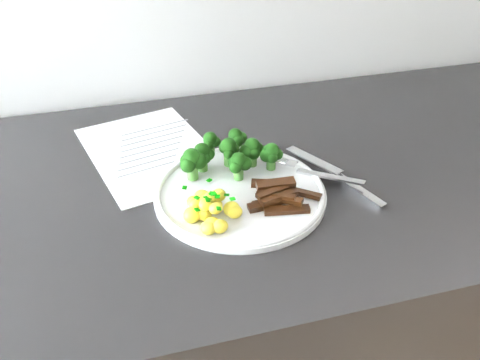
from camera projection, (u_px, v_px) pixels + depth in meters
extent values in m
cube|color=black|center=(253.00, 354.00, 1.09)|extent=(2.47, 0.62, 0.93)
cube|color=white|center=(151.00, 151.00, 0.87)|extent=(0.25, 0.31, 0.00)
cube|color=slate|center=(156.00, 127.00, 0.94)|extent=(0.13, 0.03, 0.00)
cube|color=slate|center=(155.00, 133.00, 0.93)|extent=(0.12, 0.03, 0.00)
cube|color=slate|center=(153.00, 138.00, 0.91)|extent=(0.12, 0.03, 0.00)
cube|color=slate|center=(152.00, 144.00, 0.89)|extent=(0.11, 0.03, 0.00)
cube|color=slate|center=(151.00, 150.00, 0.88)|extent=(0.11, 0.03, 0.00)
cube|color=slate|center=(149.00, 156.00, 0.86)|extent=(0.10, 0.03, 0.00)
cube|color=slate|center=(148.00, 163.00, 0.84)|extent=(0.10, 0.03, 0.00)
cube|color=slate|center=(147.00, 169.00, 0.83)|extent=(0.09, 0.03, 0.00)
cylinder|color=white|center=(240.00, 194.00, 0.77)|extent=(0.26, 0.26, 0.01)
torus|color=white|center=(240.00, 191.00, 0.76)|extent=(0.25, 0.25, 0.01)
cylinder|color=#366424|center=(229.00, 159.00, 0.80)|extent=(0.02, 0.02, 0.02)
sphere|color=black|center=(234.00, 149.00, 0.79)|extent=(0.02, 0.02, 0.02)
sphere|color=black|center=(225.00, 148.00, 0.80)|extent=(0.02, 0.02, 0.02)
sphere|color=black|center=(229.00, 154.00, 0.78)|extent=(0.02, 0.02, 0.02)
sphere|color=black|center=(229.00, 146.00, 0.78)|extent=(0.02, 0.02, 0.02)
cylinder|color=#366424|center=(252.00, 159.00, 0.82)|extent=(0.02, 0.02, 0.02)
sphere|color=black|center=(258.00, 149.00, 0.81)|extent=(0.02, 0.02, 0.02)
sphere|color=black|center=(251.00, 146.00, 0.81)|extent=(0.02, 0.02, 0.02)
sphere|color=black|center=(247.00, 151.00, 0.80)|extent=(0.02, 0.02, 0.02)
sphere|color=black|center=(254.00, 153.00, 0.80)|extent=(0.02, 0.02, 0.02)
sphere|color=black|center=(252.00, 146.00, 0.80)|extent=(0.03, 0.03, 0.03)
cylinder|color=#366424|center=(203.00, 164.00, 0.80)|extent=(0.02, 0.02, 0.02)
sphere|color=black|center=(208.00, 154.00, 0.80)|extent=(0.02, 0.02, 0.02)
sphere|color=black|center=(202.00, 153.00, 0.80)|extent=(0.02, 0.02, 0.02)
sphere|color=black|center=(196.00, 155.00, 0.79)|extent=(0.02, 0.02, 0.02)
sphere|color=black|center=(205.00, 158.00, 0.79)|extent=(0.02, 0.02, 0.02)
sphere|color=black|center=(202.00, 151.00, 0.79)|extent=(0.03, 0.03, 0.03)
cylinder|color=#366424|center=(235.00, 147.00, 0.83)|extent=(0.01, 0.01, 0.02)
sphere|color=black|center=(241.00, 138.00, 0.82)|extent=(0.02, 0.02, 0.02)
sphere|color=black|center=(234.00, 137.00, 0.83)|extent=(0.01, 0.01, 0.01)
sphere|color=black|center=(230.00, 141.00, 0.82)|extent=(0.01, 0.01, 0.01)
sphere|color=black|center=(237.00, 141.00, 0.82)|extent=(0.02, 0.02, 0.02)
sphere|color=black|center=(235.00, 135.00, 0.82)|extent=(0.02, 0.02, 0.02)
cylinder|color=#366424|center=(211.00, 150.00, 0.82)|extent=(0.01, 0.01, 0.02)
sphere|color=black|center=(216.00, 142.00, 0.82)|extent=(0.02, 0.02, 0.02)
sphere|color=black|center=(208.00, 141.00, 0.82)|extent=(0.01, 0.01, 0.01)
sphere|color=black|center=(209.00, 145.00, 0.81)|extent=(0.02, 0.02, 0.02)
sphere|color=black|center=(210.00, 139.00, 0.81)|extent=(0.02, 0.02, 0.02)
cylinder|color=#366424|center=(271.00, 163.00, 0.81)|extent=(0.01, 0.01, 0.02)
sphere|color=black|center=(277.00, 154.00, 0.80)|extent=(0.02, 0.02, 0.02)
sphere|color=black|center=(268.00, 151.00, 0.81)|extent=(0.02, 0.02, 0.02)
sphere|color=black|center=(266.00, 156.00, 0.80)|extent=(0.02, 0.02, 0.02)
sphere|color=black|center=(272.00, 158.00, 0.79)|extent=(0.02, 0.02, 0.02)
sphere|color=black|center=(272.00, 150.00, 0.79)|extent=(0.02, 0.02, 0.02)
cylinder|color=#366424|center=(193.00, 172.00, 0.78)|extent=(0.02, 0.02, 0.02)
sphere|color=black|center=(199.00, 161.00, 0.77)|extent=(0.02, 0.02, 0.02)
sphere|color=black|center=(186.00, 160.00, 0.78)|extent=(0.02, 0.02, 0.02)
sphere|color=black|center=(188.00, 165.00, 0.77)|extent=(0.02, 0.02, 0.02)
sphere|color=black|center=(192.00, 157.00, 0.77)|extent=(0.03, 0.03, 0.03)
cylinder|color=#366424|center=(239.00, 173.00, 0.78)|extent=(0.01, 0.01, 0.02)
sphere|color=black|center=(245.00, 163.00, 0.78)|extent=(0.02, 0.02, 0.02)
sphere|color=black|center=(234.00, 163.00, 0.78)|extent=(0.02, 0.02, 0.02)
sphere|color=black|center=(235.00, 167.00, 0.77)|extent=(0.02, 0.02, 0.02)
sphere|color=black|center=(239.00, 160.00, 0.77)|extent=(0.02, 0.02, 0.02)
ellipsoid|color=yellow|center=(192.00, 215.00, 0.70)|extent=(0.02, 0.02, 0.02)
ellipsoid|color=yellow|center=(196.00, 204.00, 0.72)|extent=(0.02, 0.02, 0.02)
ellipsoid|color=yellow|center=(232.00, 209.00, 0.71)|extent=(0.02, 0.02, 0.02)
ellipsoid|color=yellow|center=(204.00, 214.00, 0.70)|extent=(0.02, 0.02, 0.02)
ellipsoid|color=yellow|center=(216.00, 205.00, 0.72)|extent=(0.02, 0.02, 0.02)
ellipsoid|color=yellow|center=(201.00, 196.00, 0.74)|extent=(0.02, 0.02, 0.02)
ellipsoid|color=yellow|center=(235.00, 212.00, 0.71)|extent=(0.02, 0.02, 0.02)
ellipsoid|color=yellow|center=(206.00, 204.00, 0.72)|extent=(0.02, 0.02, 0.02)
ellipsoid|color=yellow|center=(220.00, 226.00, 0.68)|extent=(0.02, 0.02, 0.02)
ellipsoid|color=yellow|center=(205.00, 199.00, 0.73)|extent=(0.02, 0.02, 0.02)
ellipsoid|color=yellow|center=(215.00, 227.00, 0.68)|extent=(0.02, 0.02, 0.02)
ellipsoid|color=yellow|center=(193.00, 201.00, 0.73)|extent=(0.02, 0.02, 0.02)
ellipsoid|color=yellow|center=(212.00, 224.00, 0.69)|extent=(0.02, 0.02, 0.02)
ellipsoid|color=yellow|center=(206.00, 205.00, 0.70)|extent=(0.02, 0.02, 0.02)
ellipsoid|color=yellow|center=(203.00, 196.00, 0.74)|extent=(0.02, 0.02, 0.02)
ellipsoid|color=yellow|center=(216.00, 208.00, 0.69)|extent=(0.02, 0.02, 0.02)
ellipsoid|color=yellow|center=(211.00, 197.00, 0.71)|extent=(0.02, 0.02, 0.02)
ellipsoid|color=yellow|center=(218.00, 195.00, 0.71)|extent=(0.02, 0.02, 0.02)
ellipsoid|color=yellow|center=(209.00, 228.00, 0.68)|extent=(0.02, 0.02, 0.02)
cube|color=#035F01|center=(206.00, 198.00, 0.70)|extent=(0.01, 0.01, 0.00)
cube|color=#035F01|center=(219.00, 208.00, 0.67)|extent=(0.01, 0.01, 0.00)
cube|color=#035F01|center=(208.00, 200.00, 0.69)|extent=(0.01, 0.01, 0.00)
cube|color=#035F01|center=(217.00, 197.00, 0.69)|extent=(0.01, 0.01, 0.00)
cube|color=#035F01|center=(227.00, 195.00, 0.71)|extent=(0.01, 0.01, 0.00)
cube|color=#035F01|center=(210.00, 203.00, 0.69)|extent=(0.01, 0.01, 0.00)
cube|color=#035F01|center=(197.00, 198.00, 0.70)|extent=(0.01, 0.01, 0.00)
cube|color=#035F01|center=(211.00, 194.00, 0.70)|extent=(0.01, 0.01, 0.00)
cube|color=#035F01|center=(197.00, 210.00, 0.68)|extent=(0.01, 0.01, 0.00)
cube|color=#035F01|center=(214.00, 194.00, 0.70)|extent=(0.01, 0.01, 0.00)
cube|color=#035F01|center=(185.00, 188.00, 0.71)|extent=(0.01, 0.01, 0.00)
cube|color=#035F01|center=(233.00, 199.00, 0.69)|extent=(0.01, 0.01, 0.00)
cube|color=#035F01|center=(209.00, 199.00, 0.70)|extent=(0.01, 0.01, 0.00)
cube|color=#035F01|center=(209.00, 180.00, 0.72)|extent=(0.01, 0.01, 0.00)
cube|color=black|center=(301.00, 193.00, 0.75)|extent=(0.05, 0.05, 0.01)
cube|color=black|center=(271.00, 184.00, 0.77)|extent=(0.06, 0.03, 0.01)
cube|color=black|center=(271.00, 202.00, 0.73)|extent=(0.05, 0.02, 0.01)
cube|color=black|center=(264.00, 205.00, 0.73)|extent=(0.05, 0.02, 0.01)
cube|color=black|center=(287.00, 210.00, 0.72)|extent=(0.07, 0.03, 0.01)
cube|color=black|center=(273.00, 192.00, 0.73)|extent=(0.05, 0.03, 0.01)
cube|color=black|center=(278.00, 197.00, 0.73)|extent=(0.06, 0.03, 0.01)
cube|color=black|center=(286.00, 199.00, 0.73)|extent=(0.05, 0.04, 0.01)
cube|color=black|center=(276.00, 184.00, 0.75)|extent=(0.06, 0.02, 0.01)
cube|color=black|center=(276.00, 196.00, 0.73)|extent=(0.05, 0.04, 0.01)
cube|color=silver|center=(330.00, 177.00, 0.78)|extent=(0.09, 0.08, 0.02)
cube|color=silver|center=(290.00, 163.00, 0.81)|extent=(0.03, 0.03, 0.01)
cylinder|color=silver|center=(278.00, 157.00, 0.82)|extent=(0.03, 0.03, 0.00)
cylinder|color=silver|center=(277.00, 158.00, 0.82)|extent=(0.03, 0.03, 0.00)
cylinder|color=silver|center=(276.00, 159.00, 0.82)|extent=(0.03, 0.03, 0.00)
cylinder|color=silver|center=(275.00, 160.00, 0.81)|extent=(0.03, 0.03, 0.00)
cube|color=silver|center=(314.00, 160.00, 0.83)|extent=(0.06, 0.11, 0.01)
cube|color=silver|center=(359.00, 191.00, 0.77)|extent=(0.05, 0.09, 0.02)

